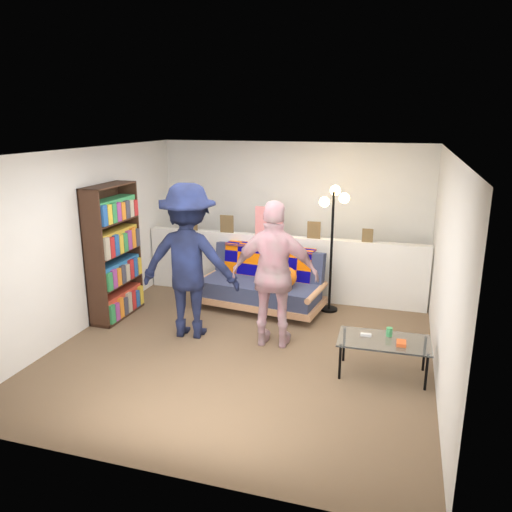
{
  "coord_description": "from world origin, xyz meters",
  "views": [
    {
      "loc": [
        1.78,
        -5.53,
        2.77
      ],
      "look_at": [
        0.0,
        0.4,
        1.05
      ],
      "focal_mm": 35.0,
      "sensor_mm": 36.0,
      "label": 1
    }
  ],
  "objects": [
    {
      "name": "futon_sofa",
      "position": [
        -0.15,
        1.26,
        0.37
      ],
      "size": [
        1.94,
        1.11,
        0.79
      ],
      "color": "tan",
      "rests_on": "ground"
    },
    {
      "name": "ground",
      "position": [
        0.0,
        0.0,
        0.0
      ],
      "size": [
        5.0,
        5.0,
        0.0
      ],
      "primitive_type": "plane",
      "color": "brown",
      "rests_on": "ground"
    },
    {
      "name": "person_left",
      "position": [
        -0.8,
        0.08,
        1.0
      ],
      "size": [
        1.36,
        0.87,
        2.0
      ],
      "primitive_type": "imported",
      "rotation": [
        0.0,
        0.0,
        3.24
      ],
      "color": "black",
      "rests_on": "ground"
    },
    {
      "name": "ledge_decor",
      "position": [
        -0.23,
        1.78,
        1.18
      ],
      "size": [
        2.97,
        0.02,
        0.45
      ],
      "color": "brown",
      "rests_on": "half_wall_ledge"
    },
    {
      "name": "floor_lamp",
      "position": [
        0.83,
        1.47,
        1.31
      ],
      "size": [
        0.43,
        0.34,
        1.85
      ],
      "color": "black",
      "rests_on": "ground"
    },
    {
      "name": "half_wall_ledge",
      "position": [
        0.0,
        1.8,
        0.5
      ],
      "size": [
        4.45,
        0.15,
        1.0
      ],
      "primitive_type": "cube",
      "color": "silver",
      "rests_on": "ground"
    },
    {
      "name": "room_shell",
      "position": [
        0.0,
        0.47,
        1.67
      ],
      "size": [
        4.6,
        5.05,
        2.45
      ],
      "color": "silver",
      "rests_on": "ground"
    },
    {
      "name": "coffee_table",
      "position": [
        1.69,
        -0.32,
        0.39
      ],
      "size": [
        1.01,
        0.57,
        0.52
      ],
      "color": "black",
      "rests_on": "ground"
    },
    {
      "name": "person_right",
      "position": [
        0.34,
        0.09,
        0.92
      ],
      "size": [
        1.1,
        0.51,
        1.84
      ],
      "primitive_type": "imported",
      "rotation": [
        0.0,
        0.0,
        3.2
      ],
      "color": "pink",
      "rests_on": "ground"
    },
    {
      "name": "bookshelf",
      "position": [
        -2.08,
        0.36,
        0.89
      ],
      "size": [
        0.32,
        0.95,
        1.9
      ],
      "color": "black",
      "rests_on": "ground"
    }
  ]
}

